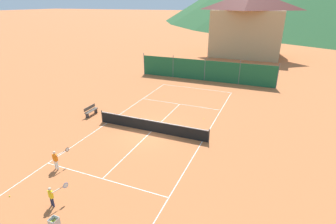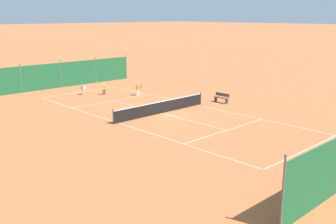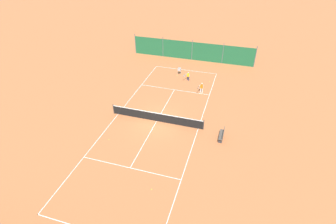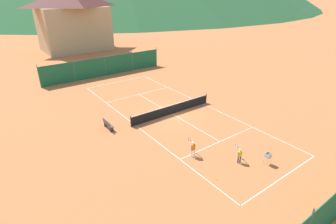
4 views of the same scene
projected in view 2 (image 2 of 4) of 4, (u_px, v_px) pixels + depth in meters
ground_plane at (161, 113)px, 30.48m from camera, size 600.00×600.00×0.00m
court_line_markings at (161, 113)px, 30.48m from camera, size 8.25×23.85×0.01m
tennis_net at (161, 107)px, 30.36m from camera, size 9.18×0.08×1.06m
windscreen_fence_near at (61, 75)px, 41.06m from camera, size 17.28×0.08×2.90m
player_far_baseline at (138, 88)px, 37.01m from camera, size 0.51×1.01×1.24m
player_near_service at (104, 88)px, 37.34m from camera, size 0.60×0.90×1.11m
tennis_ball_service_box at (166, 131)px, 25.66m from camera, size 0.07×0.07×0.07m
tennis_ball_mid_court at (84, 95)px, 37.04m from camera, size 0.07×0.07×0.07m
tennis_ball_alley_right at (265, 128)px, 26.48m from camera, size 0.07×0.07×0.07m
tennis_ball_alley_left at (124, 90)px, 39.53m from camera, size 0.07×0.07×0.07m
ball_hopper at (84, 88)px, 37.31m from camera, size 0.36×0.36×0.89m
courtside_bench at (222, 98)px, 34.03m from camera, size 0.36×1.50×0.84m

